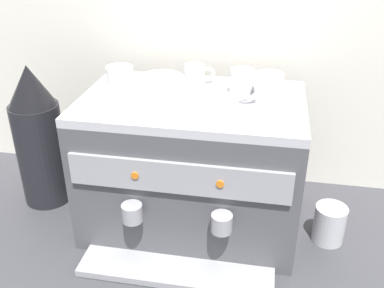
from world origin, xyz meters
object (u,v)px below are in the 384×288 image
at_px(ceramic_bowl_1, 200,104).
at_px(ceramic_bowl_2, 106,102).
at_px(espresso_machine, 192,165).
at_px(ceramic_cup_3, 196,74).
at_px(ceramic_cup_2, 267,88).
at_px(coffee_grinder, 39,138).
at_px(ceramic_cup_1, 120,79).
at_px(milk_pitcher, 329,224).
at_px(ceramic_cup_0, 244,82).
at_px(ceramic_bowl_0, 162,82).

height_order(ceramic_bowl_1, ceramic_bowl_2, same).
distance_m(espresso_machine, ceramic_cup_3, 0.28).
xyz_separation_m(ceramic_cup_2, coffee_grinder, (-0.72, 0.02, -0.23)).
height_order(ceramic_cup_1, coffee_grinder, ceramic_cup_1).
relative_size(coffee_grinder, milk_pitcher, 4.07).
xyz_separation_m(ceramic_cup_2, ceramic_bowl_1, (-0.17, -0.08, -0.03)).
bearing_deg(ceramic_cup_2, ceramic_bowl_1, -154.52).
relative_size(ceramic_cup_0, milk_pitcher, 0.90).
relative_size(ceramic_cup_2, ceramic_bowl_2, 0.90).
xyz_separation_m(espresso_machine, milk_pitcher, (0.43, -0.02, -0.15)).
height_order(ceramic_cup_1, ceramic_cup_2, ceramic_cup_2).
bearing_deg(coffee_grinder, ceramic_cup_0, 2.13).
bearing_deg(milk_pitcher, ceramic_bowl_1, -173.20).
relative_size(ceramic_bowl_2, milk_pitcher, 1.07).
bearing_deg(ceramic_cup_0, ceramic_bowl_0, 177.69).
height_order(ceramic_cup_1, ceramic_bowl_2, ceramic_cup_1).
height_order(espresso_machine, coffee_grinder, coffee_grinder).
relative_size(ceramic_cup_0, ceramic_cup_1, 1.01).
bearing_deg(ceramic_cup_2, ceramic_bowl_2, -164.52).
relative_size(ceramic_cup_0, ceramic_bowl_1, 0.92).
height_order(espresso_machine, ceramic_cup_3, ceramic_cup_3).
bearing_deg(espresso_machine, ceramic_cup_1, 172.16).
height_order(ceramic_cup_2, ceramic_bowl_2, ceramic_cup_2).
distance_m(espresso_machine, milk_pitcher, 0.45).
bearing_deg(ceramic_cup_1, ceramic_cup_2, -1.75).
relative_size(ceramic_cup_1, milk_pitcher, 0.89).
distance_m(ceramic_bowl_1, coffee_grinder, 0.60).
relative_size(ceramic_cup_1, ceramic_bowl_0, 0.85).
bearing_deg(milk_pitcher, coffee_grinder, 176.57).
xyz_separation_m(ceramic_bowl_0, coffee_grinder, (-0.41, -0.03, -0.21)).
height_order(coffee_grinder, milk_pitcher, coffee_grinder).
distance_m(ceramic_bowl_0, milk_pitcher, 0.66).
bearing_deg(ceramic_bowl_0, espresso_machine, -34.78).
distance_m(coffee_grinder, milk_pitcher, 0.96).
bearing_deg(espresso_machine, milk_pitcher, -2.48).
bearing_deg(ceramic_bowl_2, ceramic_bowl_1, 7.89).
bearing_deg(ceramic_bowl_1, ceramic_cup_0, 50.59).
xyz_separation_m(ceramic_cup_3, ceramic_bowl_1, (0.04, -0.19, -0.02)).
relative_size(ceramic_bowl_0, coffee_grinder, 0.26).
bearing_deg(coffee_grinder, ceramic_cup_3, 9.75).
distance_m(ceramic_bowl_0, ceramic_bowl_2, 0.20).
relative_size(ceramic_cup_3, ceramic_bowl_1, 0.81).
relative_size(ceramic_cup_0, ceramic_bowl_2, 0.84).
bearing_deg(ceramic_cup_3, milk_pitcher, -18.23).
bearing_deg(milk_pitcher, ceramic_cup_3, 161.77).
bearing_deg(espresso_machine, ceramic_bowl_1, -62.42).
bearing_deg(ceramic_bowl_1, coffee_grinder, 169.40).
bearing_deg(ceramic_bowl_1, ceramic_cup_2, 25.48).
height_order(ceramic_cup_2, ceramic_bowl_0, ceramic_cup_2).
bearing_deg(ceramic_bowl_1, ceramic_bowl_0, 135.15).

